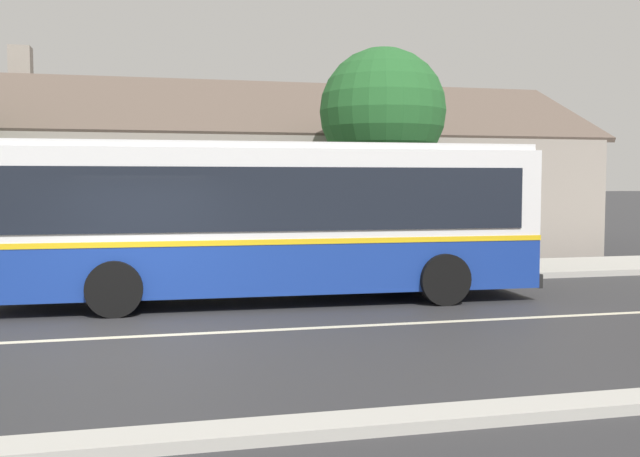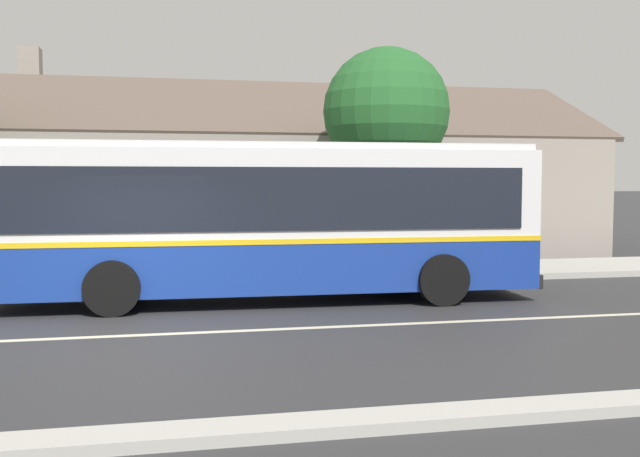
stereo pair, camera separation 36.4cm
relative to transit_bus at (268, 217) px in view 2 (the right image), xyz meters
The scene contains 8 objects.
ground_plane 4.19m from the transit_bus, 130.96° to the right, with size 300.00×300.00×0.00m, color #2D2D30.
sidewalk_far 4.30m from the transit_bus, 129.11° to the left, with size 60.00×3.00×0.15m, color #ADAAA3.
curb_near 8.22m from the transit_bus, 108.22° to the right, with size 60.00×0.50×0.12m, color #ADAAA3.
lane_divider_stripe 4.19m from the transit_bus, 130.96° to the right, with size 60.00×0.16×0.01m, color beige.
community_building 10.79m from the transit_bus, 90.23° to the left, with size 24.19×9.93×6.91m.
transit_bus is the anchor object (origin of this frame).
street_tree_primary 6.03m from the transit_bus, 47.41° to the left, with size 3.35×3.35×5.92m.
bus_stop_sign 5.95m from the transit_bus, 20.58° to the left, with size 0.36×0.07×2.40m.
Camera 2 is at (0.62, -11.27, 2.38)m, focal length 40.00 mm.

